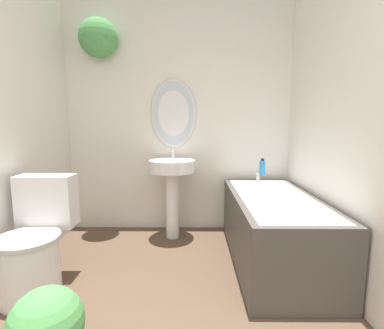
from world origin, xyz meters
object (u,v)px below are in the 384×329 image
Objects in this scene: toilet at (35,245)px; bathtub at (273,227)px; pedestal_sink at (172,179)px; shampoo_bottle at (262,167)px.

bathtub is at bearing 14.07° from toilet.
bathtub is at bearing -29.56° from pedestal_sink.
toilet is 2.08m from shampoo_bottle.
shampoo_bottle is at bearing 29.43° from toilet.
pedestal_sink is 5.32× the size of shampoo_bottle.
shampoo_bottle reaches higher than bathtub.
pedestal_sink is at bearing 47.33° from toilet.
pedestal_sink is at bearing -175.99° from shampoo_bottle.
bathtub is 0.71m from shampoo_bottle.
pedestal_sink reaches higher than toilet.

